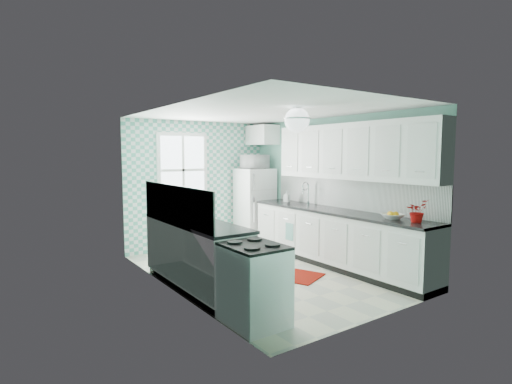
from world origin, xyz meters
TOP-DOWN VIEW (x-y plane):
  - floor at (0.00, 0.00)m, footprint 3.00×4.40m
  - ceiling at (0.00, 0.00)m, footprint 3.00×4.40m
  - wall_back at (0.00, 2.21)m, footprint 3.00×0.02m
  - wall_front at (0.00, -2.21)m, footprint 3.00×0.02m
  - wall_left at (-1.51, 0.00)m, footprint 0.02×4.40m
  - wall_right at (1.51, 0.00)m, footprint 0.02×4.40m
  - accent_wall at (0.00, 2.19)m, footprint 3.00×0.01m
  - window at (-0.35, 2.16)m, footprint 1.04×0.05m
  - backsplash_right at (1.49, -0.40)m, footprint 0.02×3.60m
  - backsplash_left at (-1.49, -0.07)m, footprint 0.02×2.15m
  - upper_cabinets_right at (1.33, -0.60)m, footprint 0.33×3.20m
  - upper_cabinet_fridge at (1.30, 1.83)m, footprint 0.40×0.74m
  - ceiling_light at (0.00, -0.80)m, footprint 0.34×0.34m
  - base_cabinets_right at (1.20, -0.40)m, footprint 0.60×3.60m
  - countertop_right at (1.19, -0.40)m, footprint 0.63×3.60m
  - base_cabinets_left at (-1.20, -0.07)m, footprint 0.60×2.15m
  - countertop_left at (-1.19, -0.07)m, footprint 0.63×2.15m
  - fridge at (1.11, 1.81)m, footprint 0.68×0.68m
  - stove at (-1.20, -1.49)m, footprint 0.58×0.72m
  - sink at (1.20, 0.46)m, footprint 0.50×0.42m
  - rug at (0.25, -0.37)m, footprint 0.96×1.11m
  - dish_towel at (0.89, 0.41)m, footprint 0.03×0.21m
  - fruit_bowl at (1.20, -1.50)m, footprint 0.37×0.37m
  - potted_plant at (1.20, -1.88)m, footprint 0.29×0.25m
  - soap_bottle at (1.25, 0.93)m, footprint 0.12×0.12m
  - microwave at (1.11, 1.81)m, footprint 0.53×0.37m

SIDE VIEW (x-z plane):
  - floor at x=0.00m, z-range -0.02..0.00m
  - rug at x=0.25m, z-range 0.00..0.02m
  - base_cabinets_right at x=1.20m, z-range 0.00..0.90m
  - base_cabinets_left at x=-1.20m, z-range 0.00..0.90m
  - stove at x=-1.20m, z-range 0.02..0.89m
  - dish_towel at x=0.89m, z-range 0.33..0.63m
  - fridge at x=1.11m, z-range 0.00..1.56m
  - countertop_right at x=1.19m, z-range 0.90..0.94m
  - countertop_left at x=-1.19m, z-range 0.90..0.94m
  - sink at x=1.20m, z-range 0.67..1.20m
  - fruit_bowl at x=1.20m, z-range 0.94..1.01m
  - soap_bottle at x=1.25m, z-range 0.94..1.15m
  - potted_plant at x=1.20m, z-range 0.94..1.25m
  - backsplash_right at x=1.49m, z-range 0.94..1.45m
  - backsplash_left at x=-1.49m, z-range 0.94..1.45m
  - wall_back at x=0.00m, z-range 0.00..2.50m
  - wall_front at x=0.00m, z-range 0.00..2.50m
  - wall_left at x=-1.51m, z-range 0.00..2.50m
  - wall_right at x=1.51m, z-range 0.00..2.50m
  - accent_wall at x=0.00m, z-range 0.00..2.50m
  - window at x=-0.35m, z-range 0.83..2.27m
  - microwave at x=1.11m, z-range 1.56..1.85m
  - upper_cabinets_right at x=1.33m, z-range 1.45..2.35m
  - upper_cabinet_fridge at x=1.30m, z-range 2.05..2.45m
  - ceiling_light at x=0.00m, z-range 2.15..2.50m
  - ceiling at x=0.00m, z-range 2.50..2.52m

